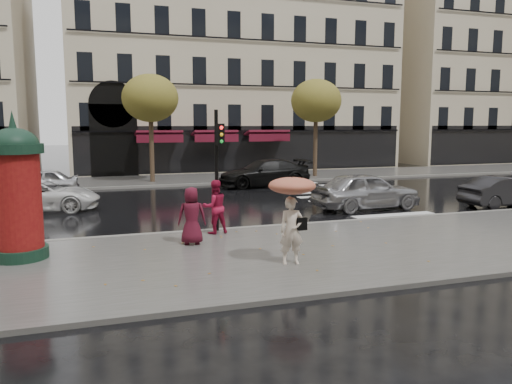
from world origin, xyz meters
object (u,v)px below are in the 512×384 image
object	(u,v)px
traffic_light	(218,158)
car_darkgrey	(505,192)
woman_red	(215,207)
car_white	(41,196)
morris_column	(17,189)
car_black	(264,173)
man_burgundy	(192,216)
car_far_silver	(36,182)
car_silver	(366,191)
woman_umbrella	(292,205)

from	to	relation	value
traffic_light	car_darkgrey	bearing A→B (deg)	6.26
woman_red	car_white	bearing A→B (deg)	-58.91
car_darkgrey	morris_column	bearing A→B (deg)	97.98
car_white	car_black	bearing A→B (deg)	-59.05
woman_red	man_burgundy	size ratio (longest dim) A/B	1.02
man_burgundy	traffic_light	size ratio (longest dim) A/B	0.43
woman_red	car_white	world-z (taller)	woman_red
car_darkgrey	car_black	size ratio (longest dim) A/B	0.75
morris_column	car_far_silver	bearing A→B (deg)	93.69
car_silver	car_darkgrey	world-z (taller)	car_silver
traffic_light	car_black	xyz separation A→B (m)	(5.63, 11.65, -1.74)
woman_red	car_darkgrey	xyz separation A→B (m)	(13.62, 1.80, -0.31)
car_silver	car_far_silver	xyz separation A→B (m)	(-13.85, 8.81, -0.11)
woman_umbrella	man_burgundy	distance (m)	3.55
morris_column	man_burgundy	bearing A→B (deg)	1.92
man_burgundy	morris_column	world-z (taller)	morris_column
woman_umbrella	car_far_silver	size ratio (longest dim) A/B	0.56
man_burgundy	car_silver	xyz separation A→B (m)	(8.38, 4.35, -0.16)
car_black	car_far_silver	world-z (taller)	car_black
traffic_light	car_darkgrey	size ratio (longest dim) A/B	0.97
traffic_light	morris_column	bearing A→B (deg)	-163.61
woman_red	man_burgundy	xyz separation A→B (m)	(-0.99, -1.22, -0.02)
traffic_light	man_burgundy	bearing A→B (deg)	-127.42
man_burgundy	car_silver	size ratio (longest dim) A/B	0.36
woman_umbrella	car_silver	xyz separation A→B (m)	(6.38, 7.21, -0.82)
man_burgundy	morris_column	bearing A→B (deg)	14.53
traffic_light	car_far_silver	size ratio (longest dim) A/B	0.97
woman_umbrella	car_darkgrey	bearing A→B (deg)	25.00
morris_column	car_silver	world-z (taller)	morris_column
car_silver	traffic_light	bearing A→B (deg)	108.19
woman_red	morris_column	size ratio (longest dim) A/B	0.45
woman_red	morris_column	world-z (taller)	morris_column
traffic_light	car_darkgrey	xyz separation A→B (m)	(13.42, 1.47, -1.86)
morris_column	woman_red	bearing A→B (deg)	13.83
man_burgundy	traffic_light	bearing A→B (deg)	-114.81
car_darkgrey	car_black	xyz separation A→B (m)	(-7.79, 10.18, 0.12)
man_burgundy	car_white	world-z (taller)	man_burgundy
woman_umbrella	morris_column	size ratio (longest dim) A/B	0.59
morris_column	car_white	world-z (taller)	morris_column
woman_red	traffic_light	world-z (taller)	traffic_light
car_black	car_silver	bearing A→B (deg)	6.38
car_darkgrey	car_black	distance (m)	12.82
woman_umbrella	traffic_light	size ratio (longest dim) A/B	0.57
woman_umbrella	traffic_light	xyz separation A→B (m)	(-0.81, 4.41, 0.91)
morris_column	car_darkgrey	size ratio (longest dim) A/B	0.94
car_silver	car_far_silver	distance (m)	16.42
morris_column	car_darkgrey	xyz separation A→B (m)	(19.22, 3.18, -1.30)
woman_umbrella	traffic_light	distance (m)	4.57
man_burgundy	car_darkgrey	world-z (taller)	man_burgundy
man_burgundy	car_white	distance (m)	9.54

